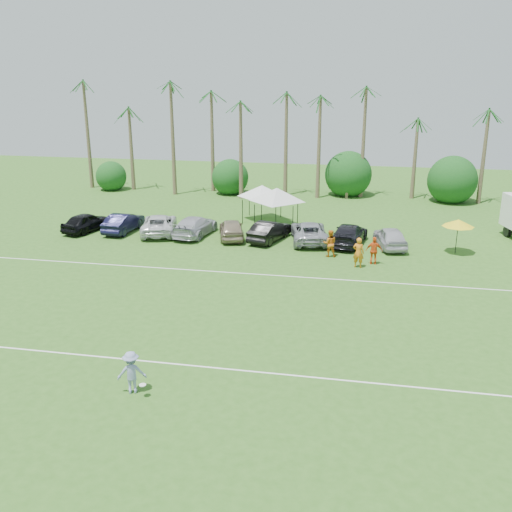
# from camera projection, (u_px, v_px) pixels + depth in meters

# --- Properties ---
(ground) EXTENTS (120.00, 120.00, 0.00)m
(ground) POSITION_uv_depth(u_px,v_px,m) (155.00, 388.00, 22.70)
(ground) COLOR #305E1C
(ground) RESTS_ON ground
(field_lines) EXTENTS (80.00, 12.10, 0.01)m
(field_lines) POSITION_uv_depth(u_px,v_px,m) (209.00, 310.00, 30.18)
(field_lines) COLOR white
(field_lines) RESTS_ON ground
(palm_tree_0) EXTENTS (2.40, 2.40, 8.90)m
(palm_tree_0) POSITION_uv_depth(u_px,v_px,m) (81.00, 118.00, 59.93)
(palm_tree_0) COLOR brown
(palm_tree_0) RESTS_ON ground
(palm_tree_1) EXTENTS (2.40, 2.40, 9.90)m
(palm_tree_1) POSITION_uv_depth(u_px,v_px,m) (125.00, 110.00, 58.76)
(palm_tree_1) COLOR brown
(palm_tree_1) RESTS_ON ground
(palm_tree_2) EXTENTS (2.40, 2.40, 10.90)m
(palm_tree_2) POSITION_uv_depth(u_px,v_px,m) (171.00, 102.00, 57.59)
(palm_tree_2) COLOR brown
(palm_tree_2) RESTS_ON ground
(palm_tree_3) EXTENTS (2.40, 2.40, 11.90)m
(palm_tree_3) POSITION_uv_depth(u_px,v_px,m) (209.00, 93.00, 56.60)
(palm_tree_3) COLOR brown
(palm_tree_3) RESTS_ON ground
(palm_tree_4) EXTENTS (2.40, 2.40, 8.90)m
(palm_tree_4) POSITION_uv_depth(u_px,v_px,m) (249.00, 121.00, 56.67)
(palm_tree_4) COLOR brown
(palm_tree_4) RESTS_ON ground
(palm_tree_5) EXTENTS (2.40, 2.40, 9.90)m
(palm_tree_5) POSITION_uv_depth(u_px,v_px,m) (289.00, 112.00, 55.68)
(palm_tree_5) COLOR brown
(palm_tree_5) RESTS_ON ground
(palm_tree_6) EXTENTS (2.40, 2.40, 10.90)m
(palm_tree_6) POSITION_uv_depth(u_px,v_px,m) (330.00, 103.00, 54.69)
(palm_tree_6) COLOR brown
(palm_tree_6) RESTS_ON ground
(palm_tree_7) EXTENTS (2.40, 2.40, 11.90)m
(palm_tree_7) POSITION_uv_depth(u_px,v_px,m) (373.00, 94.00, 53.70)
(palm_tree_7) COLOR brown
(palm_tree_7) RESTS_ON ground
(palm_tree_8) EXTENTS (2.40, 2.40, 8.90)m
(palm_tree_8) POSITION_uv_depth(u_px,v_px,m) (425.00, 123.00, 53.59)
(palm_tree_8) COLOR brown
(palm_tree_8) RESTS_ON ground
(palm_tree_9) EXTENTS (2.40, 2.40, 9.90)m
(palm_tree_9) POSITION_uv_depth(u_px,v_px,m) (482.00, 114.00, 52.41)
(palm_tree_9) COLOR brown
(palm_tree_9) RESTS_ON ground
(bush_tree_0) EXTENTS (4.00, 4.00, 4.00)m
(bush_tree_0) POSITION_uv_depth(u_px,v_px,m) (116.00, 171.00, 62.06)
(bush_tree_0) COLOR brown
(bush_tree_0) RESTS_ON ground
(bush_tree_1) EXTENTS (4.00, 4.00, 4.00)m
(bush_tree_1) POSITION_uv_depth(u_px,v_px,m) (232.00, 175.00, 59.70)
(bush_tree_1) COLOR brown
(bush_tree_1) RESTS_ON ground
(bush_tree_2) EXTENTS (4.00, 4.00, 4.00)m
(bush_tree_2) POSITION_uv_depth(u_px,v_px,m) (348.00, 179.00, 57.52)
(bush_tree_2) COLOR brown
(bush_tree_2) RESTS_ON ground
(bush_tree_3) EXTENTS (4.00, 4.00, 4.00)m
(bush_tree_3) POSITION_uv_depth(u_px,v_px,m) (451.00, 182.00, 55.71)
(bush_tree_3) COLOR brown
(bush_tree_3) RESTS_ON ground
(sideline_player_a) EXTENTS (0.80, 0.60, 1.99)m
(sideline_player_a) POSITION_uv_depth(u_px,v_px,m) (358.00, 253.00, 36.52)
(sideline_player_a) COLOR orange
(sideline_player_a) RESTS_ON ground
(sideline_player_b) EXTENTS (0.98, 0.80, 1.87)m
(sideline_player_b) POSITION_uv_depth(u_px,v_px,m) (330.00, 243.00, 38.72)
(sideline_player_b) COLOR orange
(sideline_player_b) RESTS_ON ground
(sideline_player_c) EXTENTS (1.09, 0.48, 1.85)m
(sideline_player_c) POSITION_uv_depth(u_px,v_px,m) (374.00, 251.00, 37.15)
(sideline_player_c) COLOR #E65419
(sideline_player_c) RESTS_ON ground
(canopy_tent_left) EXTENTS (4.33, 4.33, 3.51)m
(canopy_tent_left) POSITION_uv_depth(u_px,v_px,m) (262.00, 185.00, 47.81)
(canopy_tent_left) COLOR black
(canopy_tent_left) RESTS_ON ground
(canopy_tent_right) EXTENTS (4.68, 4.68, 3.79)m
(canopy_tent_right) POSITION_uv_depth(u_px,v_px,m) (277.00, 188.00, 45.41)
(canopy_tent_right) COLOR black
(canopy_tent_right) RESTS_ON ground
(market_umbrella) EXTENTS (2.19, 2.19, 2.44)m
(market_umbrella) POSITION_uv_depth(u_px,v_px,m) (458.00, 223.00, 38.98)
(market_umbrella) COLOR black
(market_umbrella) RESTS_ON ground
(frisbee_player) EXTENTS (1.31, 0.99, 1.74)m
(frisbee_player) POSITION_uv_depth(u_px,v_px,m) (132.00, 372.00, 22.12)
(frisbee_player) COLOR #8691BF
(frisbee_player) RESTS_ON ground
(parked_car_0) EXTENTS (2.87, 4.72, 1.50)m
(parked_car_0) POSITION_uv_depth(u_px,v_px,m) (86.00, 222.00, 45.02)
(parked_car_0) COLOR black
(parked_car_0) RESTS_ON ground
(parked_car_1) EXTENTS (1.88, 4.65, 1.50)m
(parked_car_1) POSITION_uv_depth(u_px,v_px,m) (123.00, 222.00, 44.89)
(parked_car_1) COLOR black
(parked_car_1) RESTS_ON ground
(parked_car_2) EXTENTS (3.84, 5.87, 1.50)m
(parked_car_2) POSITION_uv_depth(u_px,v_px,m) (159.00, 224.00, 44.40)
(parked_car_2) COLOR silver
(parked_car_2) RESTS_ON ground
(parked_car_3) EXTENTS (2.72, 5.39, 1.50)m
(parked_car_3) POSITION_uv_depth(u_px,v_px,m) (195.00, 226.00, 43.86)
(parked_car_3) COLOR #B2B1BC
(parked_car_3) RESTS_ON ground
(parked_car_4) EXTENTS (2.91, 4.73, 1.50)m
(parked_car_4) POSITION_uv_depth(u_px,v_px,m) (231.00, 229.00, 43.08)
(parked_car_4) COLOR gray
(parked_car_4) RESTS_ON ground
(parked_car_5) EXTENTS (2.83, 4.82, 1.50)m
(parked_car_5) POSITION_uv_depth(u_px,v_px,m) (269.00, 231.00, 42.50)
(parked_car_5) COLOR black
(parked_car_5) RESTS_ON ground
(parked_car_6) EXTENTS (3.43, 5.77, 1.50)m
(parked_car_6) POSITION_uv_depth(u_px,v_px,m) (309.00, 232.00, 42.23)
(parked_car_6) COLOR #989AA1
(parked_car_6) RESTS_ON ground
(parked_car_7) EXTENTS (2.88, 5.44, 1.50)m
(parked_car_7) POSITION_uv_depth(u_px,v_px,m) (349.00, 234.00, 41.60)
(parked_car_7) COLOR black
(parked_car_7) RESTS_ON ground
(parked_car_8) EXTENTS (2.63, 4.68, 1.50)m
(parked_car_8) POSITION_uv_depth(u_px,v_px,m) (390.00, 237.00, 40.85)
(parked_car_8) COLOR #B8B7BD
(parked_car_8) RESTS_ON ground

